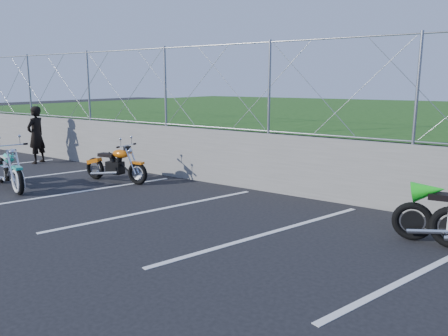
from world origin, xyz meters
The scene contains 8 objects.
ground centered at (0.00, 0.00, 0.00)m, with size 90.00×90.00×0.00m, color black.
retaining_wall centered at (0.00, 3.50, 0.65)m, with size 30.00×0.22×1.30m, color slate.
grass_field centered at (0.00, 13.50, 0.65)m, with size 30.00×20.00×1.30m, color #1C4612.
chain_link_fence centered at (0.00, 3.50, 2.30)m, with size 28.00×0.03×2.00m.
parking_lines centered at (1.20, 1.00, 0.00)m, with size 18.29×4.31×0.01m.
cruiser_turquoise centered at (-3.98, 0.29, 0.43)m, with size 2.10×0.77×1.07m.
naked_orange centered at (-2.46, 2.17, 0.40)m, with size 1.88×0.64×0.94m.
person_standing centered at (-6.38, 2.57, 0.86)m, with size 0.62×0.41×1.71m, color black.
Camera 1 is at (5.61, -4.98, 2.42)m, focal length 35.00 mm.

